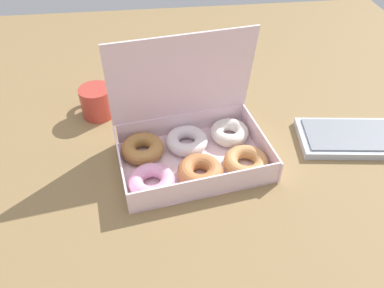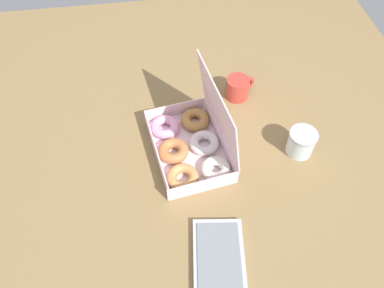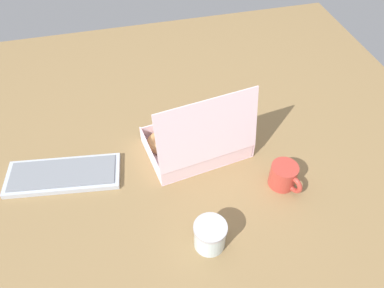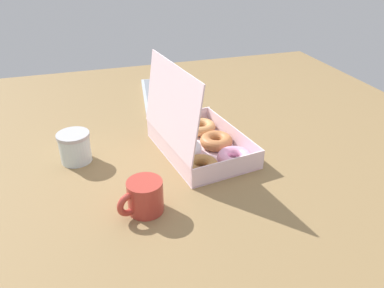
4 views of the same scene
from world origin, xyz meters
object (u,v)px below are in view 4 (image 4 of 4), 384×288
Objects in this scene: keyboard at (161,95)px; coffee_mug at (144,197)px; donut_box at (199,141)px; glass_jar at (75,147)px.

keyboard is 3.28× the size of coffee_mug.
coffee_mug is (-22.43, 20.68, 0.59)cm from donut_box.
donut_box is 44.99cm from keyboard.
glass_jar is at bearing 138.96° from keyboard.
glass_jar is (5.61, 35.18, 0.92)cm from donut_box.
keyboard is at bearing 1.24° from donut_box.
donut_box is 3.99× the size of glass_jar.
coffee_mug is at bearing 163.69° from keyboard.
donut_box is 30.51cm from coffee_mug.
donut_box is 35.64cm from glass_jar.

